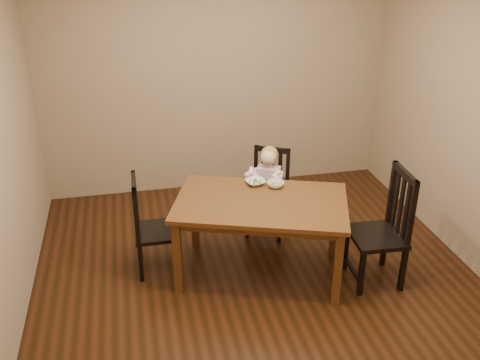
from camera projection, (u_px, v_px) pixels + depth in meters
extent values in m
cube|color=#3B1C0C|center=(257.00, 277.00, 4.91)|extent=(4.00, 4.00, 0.01)
cube|color=tan|center=(216.00, 77.00, 6.08)|extent=(4.00, 0.01, 2.70)
cube|color=tan|center=(361.00, 290.00, 2.56)|extent=(4.00, 0.01, 2.70)
cube|color=tan|center=(479.00, 123.00, 4.71)|extent=(0.01, 4.00, 2.70)
cube|color=#4E3112|center=(261.00, 203.00, 4.67)|extent=(1.71, 1.34, 0.04)
cube|color=#4E3112|center=(261.00, 209.00, 4.70)|extent=(1.55, 1.19, 0.08)
cube|color=#4E3112|center=(178.00, 257.00, 4.57)|extent=(0.09, 0.09, 0.71)
cube|color=#4E3112|center=(338.00, 269.00, 4.42)|extent=(0.09, 0.09, 0.71)
cube|color=#4E3112|center=(195.00, 214.00, 5.25)|extent=(0.09, 0.09, 0.71)
cube|color=#4E3112|center=(334.00, 223.00, 5.10)|extent=(0.09, 0.09, 0.71)
cube|color=black|center=(268.00, 200.00, 5.47)|extent=(0.52, 0.51, 0.04)
cube|color=black|center=(286.00, 212.00, 5.65)|extent=(0.05, 0.05, 0.36)
cube|color=black|center=(255.00, 208.00, 5.73)|extent=(0.05, 0.05, 0.36)
cube|color=black|center=(280.00, 226.00, 5.38)|extent=(0.05, 0.05, 0.36)
cube|color=black|center=(248.00, 222.00, 5.46)|extent=(0.05, 0.05, 0.36)
cube|color=black|center=(288.00, 172.00, 5.45)|extent=(0.05, 0.05, 0.50)
cube|color=black|center=(256.00, 168.00, 5.53)|extent=(0.05, 0.05, 0.50)
cube|color=black|center=(272.00, 150.00, 5.39)|extent=(0.34, 0.20, 0.05)
cube|color=black|center=(280.00, 173.00, 5.48)|extent=(0.04, 0.03, 0.43)
cube|color=black|center=(272.00, 172.00, 5.50)|extent=(0.04, 0.03, 0.43)
cube|color=black|center=(263.00, 171.00, 5.52)|extent=(0.04, 0.03, 0.43)
cube|color=black|center=(157.00, 231.00, 4.88)|extent=(0.39, 0.41, 0.04)
cube|color=black|center=(140.00, 242.00, 5.09)|extent=(0.04, 0.04, 0.38)
cube|color=black|center=(141.00, 263.00, 4.78)|extent=(0.04, 0.04, 0.38)
cube|color=black|center=(174.00, 239.00, 5.15)|extent=(0.04, 0.04, 0.38)
cube|color=black|center=(178.00, 259.00, 4.84)|extent=(0.04, 0.04, 0.38)
cube|color=black|center=(135.00, 197.00, 4.88)|extent=(0.04, 0.04, 0.52)
cube|color=black|center=(136.00, 216.00, 4.57)|extent=(0.04, 0.04, 0.52)
cube|color=black|center=(133.00, 182.00, 4.62)|extent=(0.04, 0.39, 0.06)
cube|color=black|center=(136.00, 204.00, 4.82)|extent=(0.02, 0.04, 0.45)
cube|color=black|center=(136.00, 209.00, 4.74)|extent=(0.02, 0.04, 0.45)
cube|color=black|center=(136.00, 214.00, 4.66)|extent=(0.02, 0.04, 0.45)
cube|color=black|center=(376.00, 236.00, 4.69)|extent=(0.46, 0.48, 0.04)
cube|color=black|center=(403.00, 270.00, 4.65)|extent=(0.04, 0.04, 0.43)
cube|color=black|center=(384.00, 245.00, 5.00)|extent=(0.04, 0.04, 0.43)
cube|color=black|center=(361.00, 274.00, 4.59)|extent=(0.04, 0.04, 0.43)
cube|color=black|center=(346.00, 249.00, 4.95)|extent=(0.04, 0.04, 0.43)
cube|color=black|center=(412.00, 214.00, 4.40)|extent=(0.04, 0.04, 0.60)
cube|color=black|center=(392.00, 192.00, 4.76)|extent=(0.04, 0.04, 0.60)
cube|color=black|center=(406.00, 174.00, 4.47)|extent=(0.06, 0.44, 0.06)
cube|color=black|center=(406.00, 212.00, 4.50)|extent=(0.02, 0.05, 0.52)
cube|color=black|center=(401.00, 206.00, 4.60)|extent=(0.02, 0.05, 0.52)
cube|color=black|center=(396.00, 200.00, 4.69)|extent=(0.02, 0.05, 0.52)
imported|color=silver|center=(255.00, 182.00, 4.95)|extent=(0.21, 0.21, 0.04)
imported|color=silver|center=(275.00, 184.00, 4.90)|extent=(0.18, 0.18, 0.05)
cube|color=silver|center=(251.00, 180.00, 4.93)|extent=(0.01, 0.12, 0.05)
cube|color=silver|center=(251.00, 182.00, 4.93)|extent=(0.03, 0.04, 0.01)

